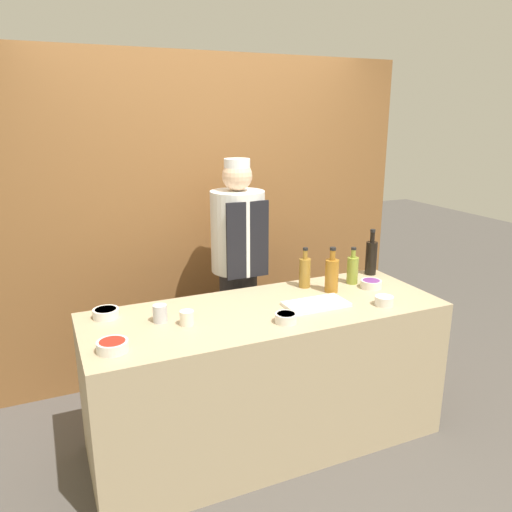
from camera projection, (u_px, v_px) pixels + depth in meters
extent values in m
plane|color=#4C4742|center=(266.00, 439.00, 3.15)|extent=(14.00, 14.00, 0.00)
cube|color=brown|center=(204.00, 219.00, 3.83)|extent=(3.23, 0.18, 2.40)
cube|color=tan|center=(266.00, 376.00, 3.03)|extent=(2.10, 0.78, 0.88)
cylinder|color=silver|center=(106.00, 313.00, 2.78)|extent=(0.14, 0.14, 0.05)
cylinder|color=brown|center=(106.00, 310.00, 2.77)|extent=(0.12, 0.12, 0.02)
cylinder|color=silver|center=(384.00, 301.00, 2.96)|extent=(0.11, 0.11, 0.06)
cylinder|color=silver|center=(384.00, 298.00, 2.95)|extent=(0.09, 0.09, 0.02)
cylinder|color=silver|center=(113.00, 346.00, 2.38)|extent=(0.15, 0.15, 0.05)
cylinder|color=red|center=(112.00, 343.00, 2.38)|extent=(0.12, 0.12, 0.02)
cylinder|color=silver|center=(286.00, 318.00, 2.71)|extent=(0.12, 0.12, 0.05)
cylinder|color=yellow|center=(286.00, 315.00, 2.71)|extent=(0.10, 0.10, 0.02)
cylinder|color=silver|center=(371.00, 284.00, 3.25)|extent=(0.14, 0.14, 0.05)
cylinder|color=#703384|center=(371.00, 281.00, 3.25)|extent=(0.11, 0.11, 0.02)
cube|color=white|center=(316.00, 304.00, 2.95)|extent=(0.37, 0.20, 0.02)
cylinder|color=olive|center=(352.00, 270.00, 3.32)|extent=(0.07, 0.07, 0.18)
cylinder|color=olive|center=(353.00, 254.00, 3.29)|extent=(0.03, 0.03, 0.05)
cylinder|color=black|center=(354.00, 248.00, 3.28)|extent=(0.03, 0.03, 0.01)
cylinder|color=#9E661E|center=(332.00, 276.00, 3.16)|extent=(0.09, 0.09, 0.21)
cylinder|color=#9E661E|center=(333.00, 255.00, 3.12)|extent=(0.03, 0.03, 0.06)
cylinder|color=black|center=(333.00, 249.00, 3.11)|extent=(0.04, 0.04, 0.02)
cylinder|color=black|center=(371.00, 258.00, 3.51)|extent=(0.08, 0.08, 0.23)
cylinder|color=black|center=(372.00, 237.00, 3.47)|extent=(0.03, 0.03, 0.07)
cylinder|color=black|center=(373.00, 231.00, 3.46)|extent=(0.04, 0.04, 0.02)
cylinder|color=olive|center=(305.00, 273.00, 3.25)|extent=(0.07, 0.07, 0.19)
cylinder|color=olive|center=(305.00, 255.00, 3.22)|extent=(0.03, 0.03, 0.06)
cylinder|color=black|center=(305.00, 249.00, 3.21)|extent=(0.03, 0.03, 0.02)
cylinder|color=silver|center=(187.00, 318.00, 2.68)|extent=(0.08, 0.08, 0.08)
cylinder|color=#B7B7BC|center=(160.00, 313.00, 2.71)|extent=(0.08, 0.08, 0.10)
cylinder|color=#28282D|center=(239.00, 331.00, 3.61)|extent=(0.27, 0.27, 0.93)
cylinder|color=silver|center=(238.00, 231.00, 3.40)|extent=(0.37, 0.37, 0.55)
cube|color=black|center=(248.00, 240.00, 3.26)|extent=(0.30, 0.02, 0.51)
sphere|color=beige|center=(237.00, 176.00, 3.30)|extent=(0.20, 0.20, 0.20)
cylinder|color=white|center=(237.00, 164.00, 3.28)|extent=(0.17, 0.17, 0.07)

